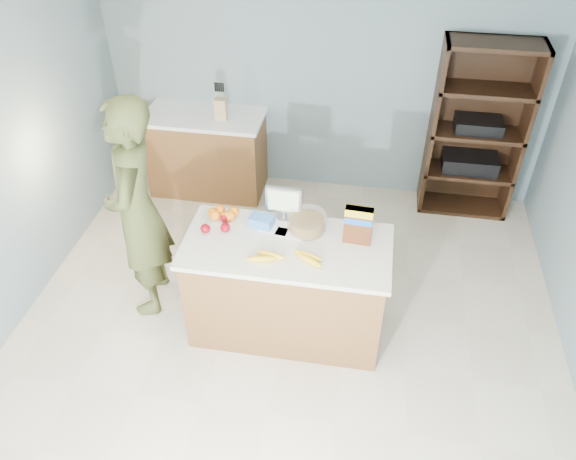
% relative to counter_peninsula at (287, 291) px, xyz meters
% --- Properties ---
extents(floor, '(4.50, 5.00, 0.02)m').
position_rel_counter_peninsula_xyz_m(floor, '(0.00, -0.30, -0.42)').
color(floor, beige).
rests_on(floor, ground).
extents(walls, '(4.52, 5.02, 2.51)m').
position_rel_counter_peninsula_xyz_m(walls, '(0.00, -0.30, 1.24)').
color(walls, gray).
rests_on(walls, ground).
extents(counter_peninsula, '(1.56, 0.76, 0.90)m').
position_rel_counter_peninsula_xyz_m(counter_peninsula, '(0.00, 0.00, 0.00)').
color(counter_peninsula, brown).
rests_on(counter_peninsula, ground).
extents(back_cabinet, '(1.24, 0.62, 0.90)m').
position_rel_counter_peninsula_xyz_m(back_cabinet, '(-1.20, 1.90, 0.04)').
color(back_cabinet, brown).
rests_on(back_cabinet, ground).
extents(shelving_unit, '(0.90, 0.40, 1.80)m').
position_rel_counter_peninsula_xyz_m(shelving_unit, '(1.55, 2.05, 0.45)').
color(shelving_unit, black).
rests_on(shelving_unit, ground).
extents(person, '(0.60, 0.78, 1.92)m').
position_rel_counter_peninsula_xyz_m(person, '(-1.22, 0.13, 0.54)').
color(person, '#434A23').
rests_on(person, ground).
extents(knife_block, '(0.12, 0.10, 0.31)m').
position_rel_counter_peninsula_xyz_m(knife_block, '(-0.99, 1.85, 0.60)').
color(knife_block, tan).
rests_on(knife_block, back_cabinet).
extents(envelopes, '(0.36, 0.17, 0.00)m').
position_rel_counter_peninsula_xyz_m(envelopes, '(-0.07, 0.14, 0.49)').
color(envelopes, white).
rests_on(envelopes, counter_peninsula).
extents(bananas, '(0.57, 0.20, 0.05)m').
position_rel_counter_peninsula_xyz_m(bananas, '(0.03, -0.17, 0.51)').
color(bananas, yellow).
rests_on(bananas, counter_peninsula).
extents(apples, '(0.22, 0.23, 0.08)m').
position_rel_counter_peninsula_xyz_m(apples, '(-0.55, 0.10, 0.52)').
color(apples, maroon).
rests_on(apples, counter_peninsula).
extents(oranges, '(0.24, 0.16, 0.08)m').
position_rel_counter_peninsula_xyz_m(oranges, '(-0.54, 0.23, 0.53)').
color(oranges, orange).
rests_on(oranges, counter_peninsula).
extents(blue_carton, '(0.20, 0.15, 0.08)m').
position_rel_counter_peninsula_xyz_m(blue_carton, '(-0.23, 0.20, 0.52)').
color(blue_carton, blue).
rests_on(blue_carton, counter_peninsula).
extents(salad_bowl, '(0.30, 0.30, 0.13)m').
position_rel_counter_peninsula_xyz_m(salad_bowl, '(0.12, 0.21, 0.54)').
color(salad_bowl, '#267219').
rests_on(salad_bowl, counter_peninsula).
extents(tv, '(0.28, 0.12, 0.28)m').
position_rel_counter_peninsula_xyz_m(tv, '(-0.08, 0.32, 0.64)').
color(tv, silver).
rests_on(tv, counter_peninsula).
extents(cereal_box, '(0.21, 0.09, 0.31)m').
position_rel_counter_peninsula_xyz_m(cereal_box, '(0.51, 0.12, 0.66)').
color(cereal_box, '#592B14').
rests_on(cereal_box, counter_peninsula).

